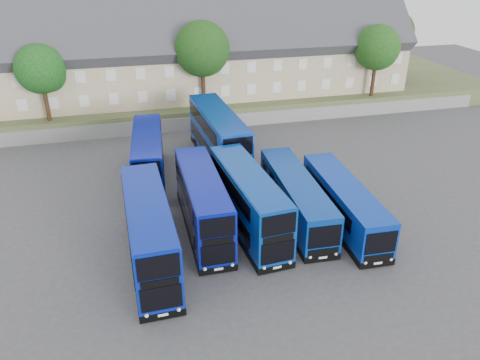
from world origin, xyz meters
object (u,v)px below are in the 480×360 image
dd_front_left (149,233)px  tree_far (393,34)px  tree_west (42,71)px  coach_east_a (296,199)px  tree_mid (203,51)px  tree_east (378,49)px  dd_front_mid (203,204)px

dd_front_left → tree_far: 46.24m
tree_west → dd_front_left: bearing=-71.4°
coach_east_a → tree_far: bearing=52.5°
tree_mid → tree_east: size_ratio=1.12×
dd_front_left → tree_west: size_ratio=1.44×
coach_east_a → dd_front_mid: bearing=-177.2°
tree_west → tree_mid: (16.00, 0.50, 1.02)m
coach_east_a → tree_far: tree_far is taller
coach_east_a → tree_west: (-18.69, 20.94, 5.51)m
coach_east_a → tree_mid: tree_mid is taller
tree_far → dd_front_mid: bearing=-137.1°
tree_east → tree_far: bearing=49.4°
dd_front_left → coach_east_a: 11.06m
tree_west → tree_east: tree_east is taller
dd_front_left → tree_east: (27.95, 23.89, 5.26)m
coach_east_a → dd_front_left: bearing=-162.2°
tree_mid → tree_far: (26.00, 6.50, -0.34)m
tree_west → tree_east: 36.00m
tree_west → tree_mid: 16.04m
coach_east_a → tree_east: size_ratio=1.42×
dd_front_left → tree_east: 37.14m
coach_east_a → tree_far: (23.31, 27.94, 6.19)m
coach_east_a → tree_east: 27.80m
tree_west → tree_far: (42.00, 7.00, 0.68)m
dd_front_left → tree_far: tree_far is taller
dd_front_left → tree_west: tree_west is taller
coach_east_a → tree_mid: (-2.69, 21.44, 6.53)m
dd_front_mid → tree_mid: size_ratio=1.14×
dd_front_mid → tree_east: 32.42m
tree_west → tree_far: bearing=9.5°
tree_mid → tree_east: bearing=-1.4°
dd_front_mid → tree_west: tree_west is taller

